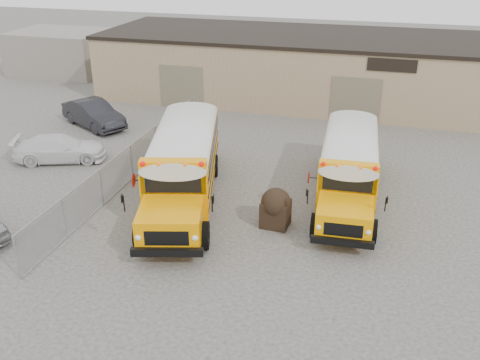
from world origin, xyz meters
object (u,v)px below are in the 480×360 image
(tarp_bundle, at_px, (276,207))
(car_white, at_px, (60,148))
(school_bus_left, at_px, (195,114))
(school_bus_right, at_px, (353,121))
(car_dark, at_px, (94,114))

(tarp_bundle, xyz_separation_m, car_white, (-12.79, 3.81, -0.17))
(school_bus_left, relative_size, school_bus_right, 1.13)
(car_white, relative_size, car_dark, 0.96)
(school_bus_left, distance_m, tarp_bundle, 10.41)
(school_bus_right, xyz_separation_m, car_dark, (-16.19, -0.45, -0.85))
(car_white, bearing_deg, school_bus_right, -89.29)
(school_bus_left, height_order, car_white, school_bus_left)
(school_bus_right, relative_size, car_dark, 1.99)
(tarp_bundle, distance_m, car_white, 13.35)
(school_bus_right, bearing_deg, tarp_bundle, -103.00)
(school_bus_right, xyz_separation_m, car_white, (-15.06, -5.99, -0.98))
(school_bus_right, height_order, tarp_bundle, school_bus_right)
(tarp_bundle, height_order, car_dark, tarp_bundle)
(tarp_bundle, distance_m, car_dark, 16.78)
(car_white, bearing_deg, car_dark, -9.41)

